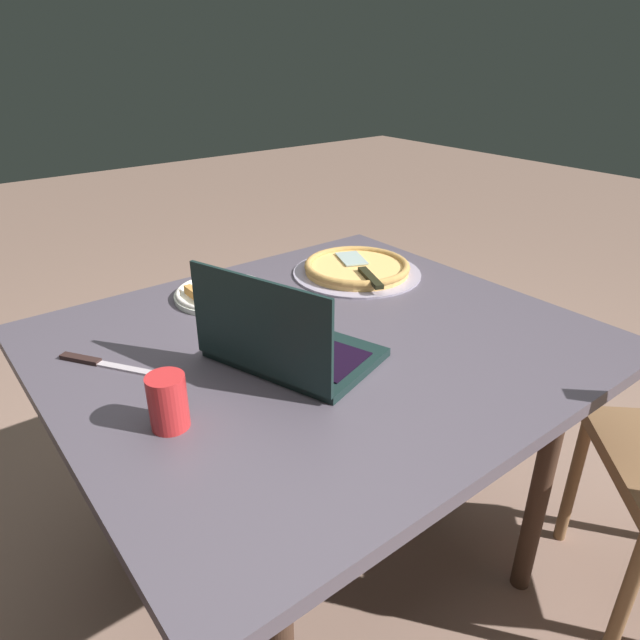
# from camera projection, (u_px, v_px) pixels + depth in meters

# --- Properties ---
(ground_plane) EXTENTS (12.00, 12.00, 0.00)m
(ground_plane) POSITION_uv_depth(u_px,v_px,m) (320.00, 562.00, 1.64)
(ground_plane) COLOR #8E6D5D
(dining_table) EXTENTS (1.19, 1.06, 0.75)m
(dining_table) POSITION_uv_depth(u_px,v_px,m) (320.00, 364.00, 1.35)
(dining_table) COLOR #4E4651
(dining_table) RESTS_ON ground_plane
(laptop) EXTENTS (0.33, 0.40, 0.22)m
(laptop) POSITION_uv_depth(u_px,v_px,m) (285.00, 344.00, 1.19)
(laptop) COLOR black
(laptop) RESTS_ON dining_table
(pizza_plate) EXTENTS (0.26, 0.26, 0.04)m
(pizza_plate) POSITION_uv_depth(u_px,v_px,m) (222.00, 292.00, 1.51)
(pizza_plate) COLOR white
(pizza_plate) RESTS_ON dining_table
(pizza_tray) EXTENTS (0.38, 0.38, 0.04)m
(pizza_tray) POSITION_uv_depth(u_px,v_px,m) (357.00, 268.00, 1.66)
(pizza_tray) COLOR #9E94A8
(pizza_tray) RESTS_ON dining_table
(table_knife) EXTENTS (0.14, 0.20, 0.01)m
(table_knife) POSITION_uv_depth(u_px,v_px,m) (97.00, 363.00, 1.20)
(table_knife) COLOR #C2B3BB
(table_knife) RESTS_ON dining_table
(drink_cup) EXTENTS (0.07, 0.07, 0.10)m
(drink_cup) POSITION_uv_depth(u_px,v_px,m) (168.00, 401.00, 0.99)
(drink_cup) COLOR red
(drink_cup) RESTS_ON dining_table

